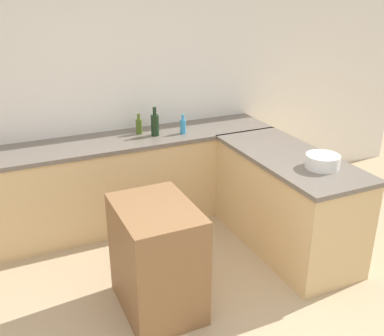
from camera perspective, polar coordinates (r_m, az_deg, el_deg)
wall_back at (r=4.62m, az=-11.87°, el=9.80°), size 8.00×0.06×2.70m
counter_back at (r=4.59m, az=-10.02°, el=-1.91°), size 3.39×0.63×0.91m
counter_peninsula at (r=4.25m, az=11.88°, el=-4.16°), size 0.69×1.56×0.91m
island_table at (r=3.42m, az=-4.48°, el=-11.39°), size 0.54×0.74×0.86m
mixing_bowl at (r=3.84m, az=16.24°, el=0.82°), size 0.28×0.28×0.11m
olive_oil_bottle at (r=4.56m, az=-6.75°, el=5.34°), size 0.06×0.06×0.21m
dish_soap_bottle at (r=4.54m, az=-1.15°, el=5.37°), size 0.06×0.06×0.20m
wine_bottle_dark at (r=4.48m, az=-4.72°, el=5.56°), size 0.08×0.08×0.29m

